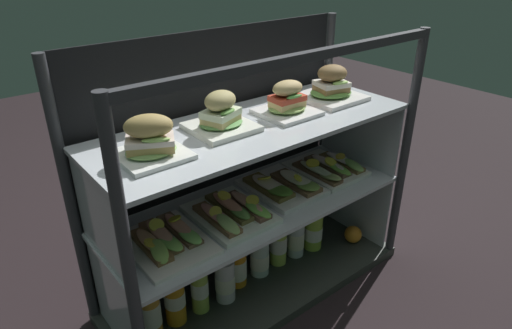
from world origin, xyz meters
TOP-DOWN VIEW (x-y plane):
  - ground_plane at (0.00, 0.00)m, footprint 6.00×6.00m
  - case_base_deck at (0.00, 0.00)m, footprint 1.10×0.43m
  - case_frame at (0.00, 0.12)m, footprint 1.10×0.43m
  - riser_lower_tier at (0.00, 0.00)m, footprint 1.04×0.37m
  - shelf_lower_glass at (0.00, 0.00)m, footprint 1.06×0.39m
  - riser_upper_tier at (0.00, 0.00)m, footprint 1.04×0.37m
  - shelf_upper_glass at (0.00, 0.00)m, footprint 1.06×0.39m
  - plated_roll_sandwich_near_left_corner at (-0.36, -0.02)m, footprint 0.18×0.18m
  - plated_roll_sandwich_far_left at (-0.11, 0.02)m, footprint 0.18×0.18m
  - plated_roll_sandwich_left_of_center at (0.13, -0.00)m, footprint 0.18×0.18m
  - plated_roll_sandwich_center at (0.35, 0.02)m, footprint 0.20×0.20m
  - open_sandwich_tray_left_of_center at (-0.35, -0.02)m, footprint 0.22×0.27m
  - open_sandwich_tray_center at (-0.12, -0.02)m, footprint 0.22×0.27m
  - open_sandwich_tray_mid_left at (0.13, 0.00)m, footprint 0.22×0.27m
  - open_sandwich_tray_mid_right at (0.35, -0.00)m, footprint 0.22×0.28m
  - juice_bottle_back_right at (-0.43, -0.01)m, footprint 0.07×0.07m
  - juice_bottle_front_second at (-0.34, 0.00)m, footprint 0.07×0.07m
  - juice_bottle_back_center at (-0.25, -0.01)m, footprint 0.06×0.06m
  - juice_bottle_front_fourth at (-0.15, -0.02)m, footprint 0.07×0.07m
  - juice_bottle_front_left_end at (-0.07, 0.02)m, footprint 0.07×0.07m
  - juice_bottle_front_right_end at (0.03, 0.01)m, footprint 0.07×0.07m
  - juice_bottle_tucked_behind at (0.12, 0.02)m, footprint 0.06×0.06m
  - juice_bottle_near_post at (0.21, 0.01)m, footprint 0.07×0.07m
  - juice_bottle_back_left at (0.30, 0.00)m, footprint 0.07×0.07m
  - orange_fruit_beside_bottles at (0.45, -0.08)m, footprint 0.07×0.07m

SIDE VIEW (x-z plane):
  - ground_plane at x=0.00m, z-range -0.02..0.00m
  - case_base_deck at x=0.00m, z-range 0.00..0.03m
  - orange_fruit_beside_bottles at x=0.45m, z-range 0.03..0.11m
  - juice_bottle_front_right_end at x=0.03m, z-range 0.01..0.20m
  - juice_bottle_front_fourth at x=-0.15m, z-range 0.01..0.23m
  - juice_bottle_back_left at x=0.30m, z-range 0.01..0.23m
  - juice_bottle_near_post at x=0.21m, z-range 0.01..0.24m
  - juice_bottle_front_second at x=-0.34m, z-range 0.01..0.25m
  - juice_bottle_front_left_end at x=-0.07m, z-range 0.01..0.25m
  - juice_bottle_tucked_behind at x=0.12m, z-range 0.01..0.25m
  - juice_bottle_back_center at x=-0.25m, z-range 0.01..0.26m
  - juice_bottle_back_right at x=-0.43m, z-range 0.01..0.26m
  - riser_lower_tier at x=0.00m, z-range 0.03..0.35m
  - shelf_lower_glass at x=0.00m, z-range 0.35..0.36m
  - open_sandwich_tray_left_of_center at x=-0.35m, z-range 0.35..0.41m
  - open_sandwich_tray_mid_right at x=0.35m, z-range 0.35..0.41m
  - open_sandwich_tray_mid_left at x=0.13m, z-range 0.35..0.41m
  - open_sandwich_tray_center at x=-0.12m, z-range 0.35..0.41m
  - case_frame at x=0.00m, z-range 0.04..0.94m
  - riser_upper_tier at x=0.00m, z-range 0.36..0.63m
  - shelf_upper_glass at x=0.00m, z-range 0.63..0.65m
  - plated_roll_sandwich_left_of_center at x=0.13m, z-range 0.63..0.75m
  - plated_roll_sandwich_center at x=0.35m, z-range 0.63..0.75m
  - plated_roll_sandwich_far_left at x=-0.11m, z-range 0.63..0.75m
  - plated_roll_sandwich_near_left_corner at x=-0.36m, z-range 0.64..0.75m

